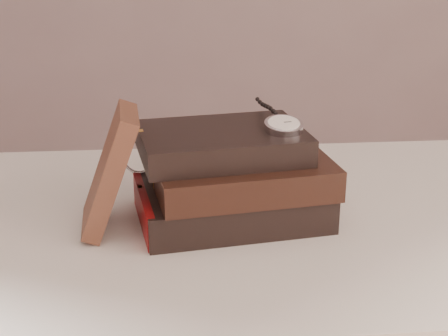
{
  "coord_description": "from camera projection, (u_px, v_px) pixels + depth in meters",
  "views": [
    {
      "loc": [
        -0.09,
        -0.51,
        1.15
      ],
      "look_at": [
        -0.02,
        0.34,
        0.82
      ],
      "focal_mm": 53.56,
      "sensor_mm": 36.0,
      "label": 1
    }
  ],
  "objects": [
    {
      "name": "table",
      "position": [
        235.0,
        271.0,
        0.99
      ],
      "size": [
        1.0,
        0.6,
        0.75
      ],
      "color": "silver",
      "rests_on": "ground"
    },
    {
      "name": "book_stack",
      "position": [
        232.0,
        178.0,
        0.93
      ],
      "size": [
        0.28,
        0.21,
        0.13
      ],
      "color": "black",
      "rests_on": "table"
    },
    {
      "name": "journal",
      "position": [
        110.0,
        171.0,
        0.89
      ],
      "size": [
        0.09,
        0.11,
        0.17
      ],
      "primitive_type": "cube",
      "rotation": [
        0.0,
        0.36,
        0.07
      ],
      "color": "#3E2118",
      "rests_on": "table"
    },
    {
      "name": "pocket_watch",
      "position": [
        283.0,
        124.0,
        0.9
      ],
      "size": [
        0.06,
        0.16,
        0.02
      ],
      "color": "silver",
      "rests_on": "book_stack"
    },
    {
      "name": "eyeglasses",
      "position": [
        158.0,
        154.0,
        0.98
      ],
      "size": [
        0.12,
        0.14,
        0.05
      ],
      "color": "silver",
      "rests_on": "book_stack"
    }
  ]
}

